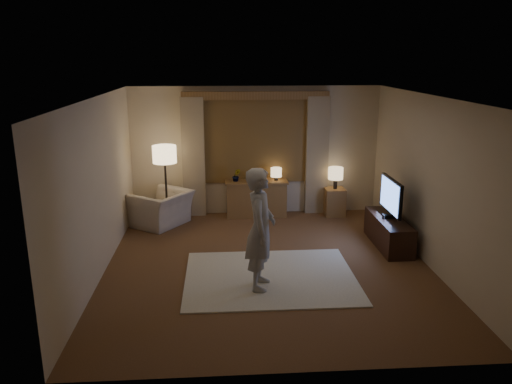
{
  "coord_description": "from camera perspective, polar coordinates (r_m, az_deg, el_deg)",
  "views": [
    {
      "loc": [
        -0.69,
        -7.2,
        3.18
      ],
      "look_at": [
        -0.14,
        0.6,
        1.03
      ],
      "focal_mm": 35.0,
      "sensor_mm": 36.0,
      "label": 1
    }
  ],
  "objects": [
    {
      "name": "room",
      "position": [
        7.95,
        1.06,
        1.95
      ],
      "size": [
        5.04,
        5.54,
        2.64
      ],
      "color": "brown",
      "rests_on": "ground"
    },
    {
      "name": "floor_lamp",
      "position": [
        9.58,
        -10.39,
        3.77
      ],
      "size": [
        0.45,
        0.45,
        1.54
      ],
      "color": "black",
      "rests_on": "floor"
    },
    {
      "name": "table_lamp_side",
      "position": [
        10.18,
        9.09,
        2.06
      ],
      "size": [
        0.3,
        0.3,
        0.44
      ],
      "color": "black",
      "rests_on": "side_table"
    },
    {
      "name": "plant",
      "position": [
        9.98,
        -2.25,
        1.86
      ],
      "size": [
        0.17,
        0.13,
        0.3
      ],
      "primitive_type": "imported",
      "color": "#999999",
      "rests_on": "sideboard"
    },
    {
      "name": "tv",
      "position": [
        8.7,
        15.18,
        -0.52
      ],
      "size": [
        0.23,
        0.95,
        0.69
      ],
      "color": "black",
      "rests_on": "tv_stand"
    },
    {
      "name": "table_lamp_sideboard",
      "position": [
        10.02,
        2.32,
        2.2
      ],
      "size": [
        0.22,
        0.22,
        0.3
      ],
      "color": "black",
      "rests_on": "sideboard"
    },
    {
      "name": "person",
      "position": [
        6.85,
        0.51,
        -4.24
      ],
      "size": [
        0.51,
        0.69,
        1.72
      ],
      "primitive_type": "imported",
      "rotation": [
        0.0,
        0.0,
        1.4
      ],
      "color": "#ACA69E",
      "rests_on": "rug"
    },
    {
      "name": "sideboard",
      "position": [
        10.12,
        0.04,
        -0.85
      ],
      "size": [
        1.2,
        0.4,
        0.7
      ],
      "primitive_type": "cube",
      "color": "brown",
      "rests_on": "floor"
    },
    {
      "name": "rug",
      "position": [
        7.48,
        1.64,
        -9.7
      ],
      "size": [
        2.5,
        2.0,
        0.02
      ],
      "primitive_type": "cube",
      "color": "beige",
      "rests_on": "floor"
    },
    {
      "name": "armchair",
      "position": [
        9.77,
        -10.71,
        -1.87
      ],
      "size": [
        1.3,
        1.33,
        0.66
      ],
      "primitive_type": "imported",
      "rotation": [
        0.0,
        0.0,
        -2.18
      ],
      "color": "beige",
      "rests_on": "floor"
    },
    {
      "name": "tv_stand",
      "position": [
        8.88,
        14.91,
        -4.42
      ],
      "size": [
        0.45,
        1.4,
        0.5
      ],
      "primitive_type": "cube",
      "color": "black",
      "rests_on": "floor"
    },
    {
      "name": "side_table",
      "position": [
        10.33,
        8.95,
        -1.12
      ],
      "size": [
        0.4,
        0.4,
        0.56
      ],
      "primitive_type": "cube",
      "color": "brown",
      "rests_on": "floor"
    },
    {
      "name": "picture_frame",
      "position": [
        10.01,
        0.04,
        1.62
      ],
      "size": [
        0.16,
        0.02,
        0.2
      ],
      "primitive_type": "cube",
      "color": "brown",
      "rests_on": "sideboard"
    }
  ]
}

